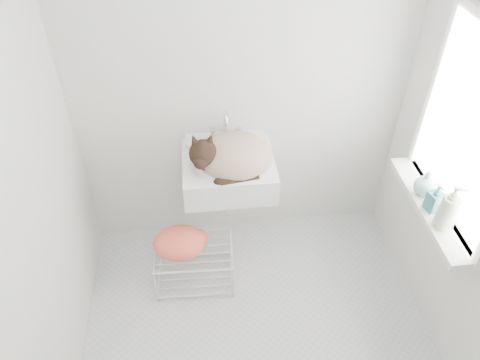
{
  "coord_description": "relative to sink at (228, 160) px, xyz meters",
  "views": [
    {
      "loc": [
        -0.29,
        -1.62,
        2.72
      ],
      "look_at": [
        -0.06,
        0.5,
        0.88
      ],
      "focal_mm": 35.14,
      "sensor_mm": 36.0,
      "label": 1
    }
  ],
  "objects": [
    {
      "name": "floor",
      "position": [
        0.11,
        -0.74,
        -0.85
      ],
      "size": [
        2.2,
        2.0,
        0.02
      ],
      "primitive_type": "cube",
      "color": "silver",
      "rests_on": "ground"
    },
    {
      "name": "back_wall",
      "position": [
        0.11,
        0.26,
        0.4
      ],
      "size": [
        2.2,
        0.02,
        2.5
      ],
      "primitive_type": "cube",
      "color": "silver",
      "rests_on": "ground"
    },
    {
      "name": "left_wall",
      "position": [
        -0.99,
        -0.74,
        0.4
      ],
      "size": [
        0.02,
        2.0,
        2.5
      ],
      "primitive_type": "cube",
      "color": "silver",
      "rests_on": "ground"
    },
    {
      "name": "window_glass",
      "position": [
        1.2,
        -0.54,
        0.5
      ],
      "size": [
        0.01,
        0.8,
        1.0
      ],
      "primitive_type": "cube",
      "color": "white",
      "rests_on": "right_wall"
    },
    {
      "name": "window_frame",
      "position": [
        1.18,
        -0.54,
        0.5
      ],
      "size": [
        0.04,
        0.9,
        1.1
      ],
      "primitive_type": "cube",
      "color": "white",
      "rests_on": "right_wall"
    },
    {
      "name": "windowsill",
      "position": [
        1.12,
        -0.54,
        -0.02
      ],
      "size": [
        0.16,
        0.88,
        0.04
      ],
      "primitive_type": "cube",
      "color": "white",
      "rests_on": "right_wall"
    },
    {
      "name": "sink",
      "position": [
        0.0,
        0.0,
        0.0
      ],
      "size": [
        0.59,
        0.52,
        0.24
      ],
      "primitive_type": "cube",
      "color": "white",
      "rests_on": "back_wall"
    },
    {
      "name": "faucet",
      "position": [
        0.0,
        0.18,
        0.14
      ],
      "size": [
        0.22,
        0.15,
        0.22
      ],
      "primitive_type": null,
      "color": "silver",
      "rests_on": "sink"
    },
    {
      "name": "cat",
      "position": [
        0.01,
        -0.02,
        0.04
      ],
      "size": [
        0.54,
        0.46,
        0.32
      ],
      "rotation": [
        0.0,
        0.0,
        -0.11
      ],
      "color": "tan",
      "rests_on": "sink"
    },
    {
      "name": "wire_rack",
      "position": [
        -0.27,
        -0.26,
        -0.7
      ],
      "size": [
        0.53,
        0.38,
        0.31
      ],
      "primitive_type": "cube",
      "rotation": [
        0.0,
        0.0,
        -0.03
      ],
      "color": "silver",
      "rests_on": "floor"
    },
    {
      "name": "towel",
      "position": [
        -0.35,
        -0.26,
        -0.51
      ],
      "size": [
        0.37,
        0.26,
        0.15
      ],
      "primitive_type": "ellipsoid",
      "rotation": [
        0.0,
        0.0,
        -0.03
      ],
      "color": "#C98401",
      "rests_on": "wire_rack"
    },
    {
      "name": "bottle_a",
      "position": [
        1.11,
        -0.71,
        0.0
      ],
      "size": [
        0.13,
        0.13,
        0.24
      ],
      "primitive_type": "imported",
      "rotation": [
        0.0,
        0.0,
        0.93
      ],
      "color": "beige",
      "rests_on": "windowsill"
    },
    {
      "name": "bottle_b",
      "position": [
        1.11,
        -0.57,
        0.0
      ],
      "size": [
        0.1,
        0.1,
        0.18
      ],
      "primitive_type": "imported",
      "rotation": [
        0.0,
        0.0,
        0.26
      ],
      "color": "#31737A",
      "rests_on": "windowsill"
    },
    {
      "name": "bottle_c",
      "position": [
        1.11,
        -0.44,
        0.0
      ],
      "size": [
        0.18,
        0.18,
        0.16
      ],
      "primitive_type": "imported",
      "rotation": [
        0.0,
        0.0,
        2.51
      ],
      "color": "#A9C8D0",
      "rests_on": "windowsill"
    }
  ]
}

